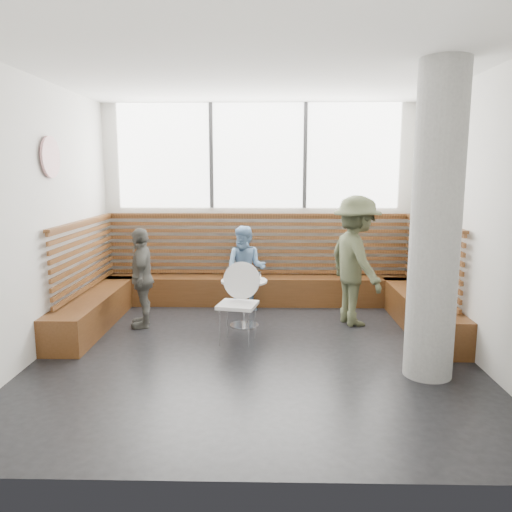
{
  "coord_description": "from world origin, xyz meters",
  "views": [
    {
      "loc": [
        0.15,
        -5.65,
        2.13
      ],
      "look_at": [
        0.0,
        1.0,
        1.0
      ],
      "focal_mm": 35.0,
      "sensor_mm": 36.0,
      "label": 1
    }
  ],
  "objects_px": {
    "child_back": "(246,269)",
    "adult_man": "(356,261)",
    "child_left": "(142,278)",
    "concrete_column": "(436,225)",
    "cafe_chair": "(238,296)",
    "cafe_table": "(244,293)"
  },
  "relations": [
    {
      "from": "cafe_table",
      "to": "child_left",
      "type": "xyz_separation_m",
      "value": [
        -1.41,
        -0.02,
        0.22
      ]
    },
    {
      "from": "concrete_column",
      "to": "cafe_table",
      "type": "distance_m",
      "value": 2.83
    },
    {
      "from": "cafe_chair",
      "to": "child_back",
      "type": "xyz_separation_m",
      "value": [
        0.04,
        1.43,
        0.07
      ]
    },
    {
      "from": "child_back",
      "to": "cafe_chair",
      "type": "bearing_deg",
      "value": -80.11
    },
    {
      "from": "adult_man",
      "to": "child_left",
      "type": "distance_m",
      "value": 2.97
    },
    {
      "from": "child_back",
      "to": "child_left",
      "type": "relative_size",
      "value": 0.95
    },
    {
      "from": "adult_man",
      "to": "concrete_column",
      "type": "bearing_deg",
      "value": 176.01
    },
    {
      "from": "adult_man",
      "to": "cafe_table",
      "type": "bearing_deg",
      "value": 77.3
    },
    {
      "from": "adult_man",
      "to": "child_left",
      "type": "height_order",
      "value": "adult_man"
    },
    {
      "from": "concrete_column",
      "to": "child_left",
      "type": "height_order",
      "value": "concrete_column"
    },
    {
      "from": "cafe_chair",
      "to": "child_left",
      "type": "bearing_deg",
      "value": 168.63
    },
    {
      "from": "child_back",
      "to": "adult_man",
      "type": "bearing_deg",
      "value": -11.42
    },
    {
      "from": "concrete_column",
      "to": "child_left",
      "type": "bearing_deg",
      "value": 154.61
    },
    {
      "from": "cafe_chair",
      "to": "cafe_table",
      "type": "bearing_deg",
      "value": 97.43
    },
    {
      "from": "adult_man",
      "to": "child_left",
      "type": "xyz_separation_m",
      "value": [
        -2.95,
        -0.18,
        -0.22
      ]
    },
    {
      "from": "child_back",
      "to": "child_left",
      "type": "xyz_separation_m",
      "value": [
        -1.39,
        -0.83,
        0.03
      ]
    },
    {
      "from": "cafe_table",
      "to": "cafe_chair",
      "type": "height_order",
      "value": "cafe_chair"
    },
    {
      "from": "cafe_table",
      "to": "child_back",
      "type": "distance_m",
      "value": 0.84
    },
    {
      "from": "cafe_chair",
      "to": "concrete_column",
      "type": "bearing_deg",
      "value": -14.38
    },
    {
      "from": "cafe_table",
      "to": "child_left",
      "type": "distance_m",
      "value": 1.42
    },
    {
      "from": "concrete_column",
      "to": "cafe_chair",
      "type": "height_order",
      "value": "concrete_column"
    },
    {
      "from": "concrete_column",
      "to": "cafe_chair",
      "type": "bearing_deg",
      "value": 153.44
    }
  ]
}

